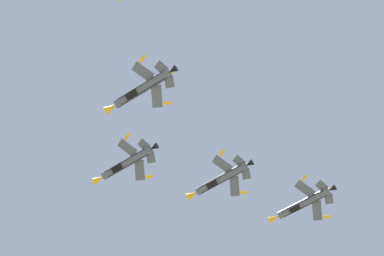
{
  "coord_description": "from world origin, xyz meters",
  "views": [
    {
      "loc": [
        -1.51,
        -6.19,
        1.95
      ],
      "look_at": [
        12.88,
        34.24,
        94.44
      ],
      "focal_mm": 48.67,
      "sensor_mm": 36.0,
      "label": 1
    }
  ],
  "objects_px": {
    "fighter_jet_left_wing": "(141,89)",
    "fighter_jet_right_wing": "(220,179)",
    "fighter_jet_right_outer": "(303,204)",
    "fighter_jet_lead": "(126,164)"
  },
  "relations": [
    {
      "from": "fighter_jet_lead",
      "to": "fighter_jet_right_outer",
      "type": "relative_size",
      "value": 1.0
    },
    {
      "from": "fighter_jet_left_wing",
      "to": "fighter_jet_right_wing",
      "type": "height_order",
      "value": "fighter_jet_right_wing"
    },
    {
      "from": "fighter_jet_right_wing",
      "to": "fighter_jet_right_outer",
      "type": "distance_m",
      "value": 18.7
    },
    {
      "from": "fighter_jet_lead",
      "to": "fighter_jet_left_wing",
      "type": "bearing_deg",
      "value": -134.23
    },
    {
      "from": "fighter_jet_right_wing",
      "to": "fighter_jet_right_outer",
      "type": "height_order",
      "value": "fighter_jet_right_wing"
    },
    {
      "from": "fighter_jet_lead",
      "to": "fighter_jet_right_wing",
      "type": "xyz_separation_m",
      "value": [
        19.8,
        -2.99,
        0.01
      ]
    },
    {
      "from": "fighter_jet_lead",
      "to": "fighter_jet_right_wing",
      "type": "bearing_deg",
      "value": -46.67
    },
    {
      "from": "fighter_jet_lead",
      "to": "fighter_jet_left_wing",
      "type": "distance_m",
      "value": 18.58
    },
    {
      "from": "fighter_jet_lead",
      "to": "fighter_jet_right_outer",
      "type": "bearing_deg",
      "value": -43.2
    },
    {
      "from": "fighter_jet_left_wing",
      "to": "fighter_jet_right_outer",
      "type": "height_order",
      "value": "fighter_jet_right_outer"
    }
  ]
}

